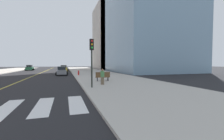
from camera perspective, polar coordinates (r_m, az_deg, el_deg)
The scene contains 10 objects.
sidewalk_kerb_east at distance 26.06m, azimuth -2.65°, elevation -2.51°, with size 10.00×120.00×0.15m, color #B2ADA3.
lane_divider_paint at distance 45.54m, azimuth -24.35°, elevation -0.65°, with size 0.16×80.00×0.01m, color yellow.
parking_garage_concrete at distance 65.00m, azimuth 2.57°, elevation 12.13°, with size 18.00×24.00×26.37m, color #B2ADA3.
car_yellow_nearest at distance 44.95m, azimuth -17.66°, elevation 0.49°, with size 2.56×4.08×1.82m.
car_green_second at distance 56.64m, azimuth -28.48°, elevation 0.71°, with size 2.60×4.10×1.81m.
car_gray_third at distance 31.87m, azimuth -18.35°, elevation -0.38°, with size 2.47×3.92×1.74m.
traffic_light_near_corner at distance 14.09m, azimuth -7.61°, elevation 6.20°, with size 0.36×0.41×4.43m.
park_bench at distance 19.19m, azimuth -3.51°, elevation -2.49°, with size 1.85×0.73×1.12m.
pedestrian_waiting_east at distance 15.90m, azimuth -3.60°, elevation -2.23°, with size 0.40×0.40×1.64m.
fire_hydrant at distance 29.11m, azimuth -12.43°, elevation -1.04°, with size 0.26×0.26×0.89m.
Camera 1 is at (5.67, -5.13, 2.38)m, focal length 24.41 mm.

